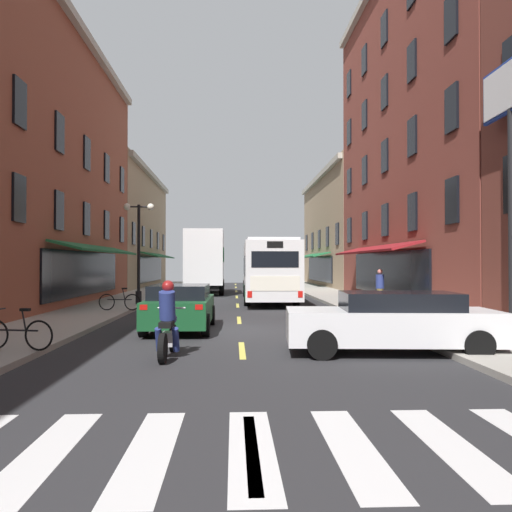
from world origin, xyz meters
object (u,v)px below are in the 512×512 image
Objects in this scene: bicycle_mid at (17,333)px; pedestrian_near at (380,287)px; sedan_mid at (210,279)px; sedan_far at (392,322)px; bicycle_near at (120,301)px; transit_bus at (268,270)px; sedan_near at (180,307)px; street_lamp_twin at (139,248)px; box_truck at (205,263)px; billboard_sign at (511,125)px; motorcycle_rider at (168,325)px.

pedestrian_near reaches higher than bicycle_mid.
sedan_mid is 35.27m from sedan_far.
sedan_mid is at bearing 84.29° from bicycle_near.
sedan_near is (-3.47, -12.44, -0.97)m from transit_bus.
street_lamp_twin is (-2.36, -21.83, 2.10)m from sedan_mid.
street_lamp_twin reaches higher than box_truck.
box_truck is at bearing 119.65° from transit_bus.
bicycle_near is at bearing -95.71° from sedan_mid.
box_truck is at bearing 83.10° from bicycle_mid.
sedan_near is 10.56m from pedestrian_near.
bicycle_mid is at bearing -179.61° from sedan_far.
motorcycle_rider is at bearing -167.10° from billboard_sign.
street_lamp_twin is at bearing 88.83° from bicycle_mid.
pedestrian_near is (-0.81, 9.42, -4.63)m from billboard_sign.
street_lamp_twin is (-3.03, 13.32, 2.05)m from motorcycle_rider.
motorcycle_rider is 10.49m from bicycle_near.
motorcycle_rider is at bearing -176.17° from sedan_far.
transit_bus is 9.62m from bicycle_near.
sedan_near is 9.41m from street_lamp_twin.
box_truck is at bearing -89.03° from sedan_mid.
motorcycle_rider reaches higher than sedan_mid.
sedan_near is (-8.86, 2.60, -4.92)m from billboard_sign.
billboard_sign is 16.46m from transit_bus.
box_truck reaches higher than bicycle_near.
sedan_mid is 2.71× the size of pedestrian_near.
motorcycle_rider is at bearing -100.88° from transit_bus.
box_truck reaches higher than sedan_mid.
box_truck is 1.73× the size of sedan_near.
bicycle_near is 1.04× the size of pedestrian_near.
street_lamp_twin reaches higher than bicycle_near.
pedestrian_near is (11.03, 1.42, 0.50)m from bicycle_near.
sedan_far is 2.83× the size of bicycle_mid.
pedestrian_near is at bearing 55.49° from motorcycle_rider.
motorcycle_rider is at bearing -88.91° from sedan_mid.
sedan_far is (5.46, -23.28, -1.37)m from box_truck.
pedestrian_near reaches higher than sedan_near.
sedan_mid is 22.05m from street_lamp_twin.
pedestrian_near is at bearing 94.92° from billboard_sign.
bicycle_near is at bearing 107.68° from motorcycle_rider.
sedan_mid is 2.14× the size of motorcycle_rider.
sedan_far reaches higher than bicycle_mid.
sedan_near is at bearing 92.50° from motorcycle_rider.
bicycle_near is at bearing -92.66° from street_lamp_twin.
pedestrian_near reaches higher than sedan_mid.
box_truck reaches higher than sedan_far.
street_lamp_twin reaches higher than motorcycle_rider.
bicycle_mid is at bearing -125.74° from sedan_near.
bicycle_mid is at bearing 175.19° from motorcycle_rider.
box_truck is at bearing 76.05° from street_lamp_twin.
motorcycle_rider is at bearing 64.62° from pedestrian_near.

